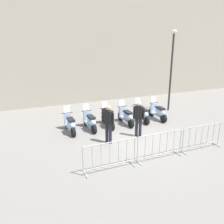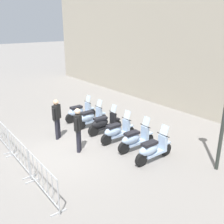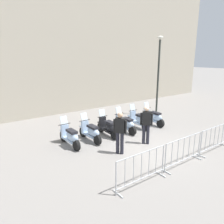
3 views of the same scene
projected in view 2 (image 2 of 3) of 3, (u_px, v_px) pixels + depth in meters
The scene contains 12 objects.
ground_plane at pixel (68, 151), 9.85m from camera, with size 120.00×120.00×0.00m, color gray.
motorcycle_0 at pixel (79, 112), 12.80m from camera, with size 0.56×1.73×1.24m.
motorcycle_1 at pixel (90, 118), 12.02m from camera, with size 0.56×1.73×1.24m.
motorcycle_2 at pixel (104, 124), 11.30m from camera, with size 0.60×1.72×1.24m.
motorcycle_3 at pixel (117, 131), 10.49m from camera, with size 0.56×1.73×1.24m.
motorcycle_4 at pixel (135, 139), 9.78m from camera, with size 0.59×1.72×1.24m.
motorcycle_5 at pixel (153, 149), 8.96m from camera, with size 0.56×1.73×1.24m.
barrier_segment_0 at pixel (1, 133), 10.15m from camera, with size 1.97×0.61×1.07m.
barrier_segment_1 at pixel (18, 152), 8.60m from camera, with size 1.97×0.61×1.07m.
barrier_segment_2 at pixel (43, 180), 7.06m from camera, with size 1.97×0.61×1.07m.
officer_near_row_end at pixel (78, 128), 9.50m from camera, with size 0.40×0.45×1.73m.
officer_mid_plaza at pixel (57, 117), 10.60m from camera, with size 0.37×0.49×1.73m.
Camera 2 is at (7.63, -4.75, 4.62)m, focal length 40.70 mm.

